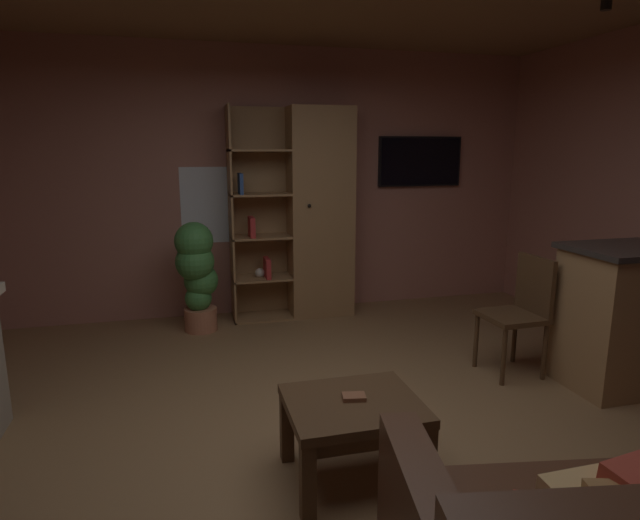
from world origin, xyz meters
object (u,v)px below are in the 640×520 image
object	(u,v)px
coffee_table	(353,416)
dining_chair	(521,307)
bookshelf_cabinet	(312,215)
table_book_0	(354,397)
potted_floor_plant	(197,271)
wall_mounted_tv	(420,161)

from	to	relation	value
coffee_table	dining_chair	distance (m)	1.96
bookshelf_cabinet	table_book_0	distance (m)	2.94
potted_floor_plant	bookshelf_cabinet	bearing A→B (deg)	12.47
table_book_0	dining_chair	xyz separation A→B (m)	(1.67, 0.97, 0.07)
dining_chair	potted_floor_plant	distance (m)	2.88
bookshelf_cabinet	potted_floor_plant	bearing A→B (deg)	-167.53
dining_chair	potted_floor_plant	world-z (taller)	potted_floor_plant
wall_mounted_tv	potted_floor_plant	bearing A→B (deg)	-169.15
dining_chair	table_book_0	bearing A→B (deg)	-149.94
bookshelf_cabinet	wall_mounted_tv	bearing A→B (deg)	9.32
potted_floor_plant	wall_mounted_tv	world-z (taller)	wall_mounted_tv
table_book_0	dining_chair	world-z (taller)	dining_chair
bookshelf_cabinet	table_book_0	bearing A→B (deg)	-99.38
dining_chair	coffee_table	bearing A→B (deg)	-149.55
coffee_table	wall_mounted_tv	xyz separation A→B (m)	(1.76, 3.07, 1.23)
table_book_0	dining_chair	bearing A→B (deg)	30.06
coffee_table	wall_mounted_tv	world-z (taller)	wall_mounted_tv
potted_floor_plant	wall_mounted_tv	xyz separation A→B (m)	(2.47, 0.47, 1.00)
bookshelf_cabinet	dining_chair	size ratio (longest dim) A/B	2.32
bookshelf_cabinet	dining_chair	xyz separation A→B (m)	(1.20, -1.87, -0.53)
bookshelf_cabinet	coffee_table	bearing A→B (deg)	-99.51
coffee_table	potted_floor_plant	bearing A→B (deg)	105.26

